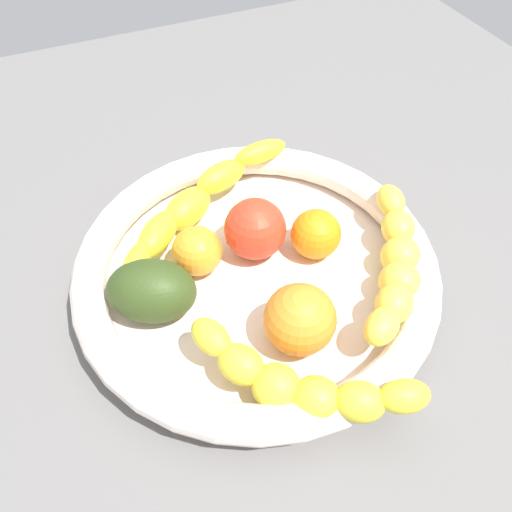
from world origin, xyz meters
TOP-DOWN VIEW (x-y plane):
  - kitchen_counter at (0.00, 0.00)cm, footprint 120.00×120.00cm
  - fruit_bowl at (0.00, 0.00)cm, footprint 36.11×36.11cm
  - banana_draped_left at (13.69, -2.23)cm, footprint 15.22×16.21cm
  - banana_draped_right at (-9.37, -3.24)cm, footprint 16.03×23.71cm
  - banana_arching_top at (6.39, 11.88)cm, footprint 17.37×13.59cm
  - orange_front at (-3.30, -4.97)cm, footprint 5.07×5.07cm
  - orange_mid_left at (8.40, 0.52)cm, footprint 6.49×6.49cm
  - orange_mid_right at (-0.57, 6.93)cm, footprint 5.21×5.21cm
  - avocado_dark at (0.22, -10.50)cm, footprint 9.28×10.25cm
  - tomato_red at (-3.19, 1.29)cm, footprint 6.40×6.40cm

SIDE VIEW (x-z plane):
  - kitchen_counter at x=0.00cm, z-range 0.00..3.00cm
  - fruit_bowl at x=0.00cm, z-range 3.07..8.03cm
  - orange_front at x=-3.30cm, z-range 4.64..9.71cm
  - orange_mid_right at x=-0.57cm, z-range 4.64..9.85cm
  - banana_draped_right at x=-9.37cm, z-range 4.92..10.04cm
  - banana_draped_left at x=13.69cm, z-range 5.26..9.89cm
  - avocado_dark at x=0.22cm, z-range 4.64..10.57cm
  - banana_arching_top at x=6.39cm, z-range 5.28..10.07cm
  - tomato_red at x=-3.19cm, z-range 4.64..11.04cm
  - orange_mid_left at x=8.40cm, z-range 4.64..11.13cm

